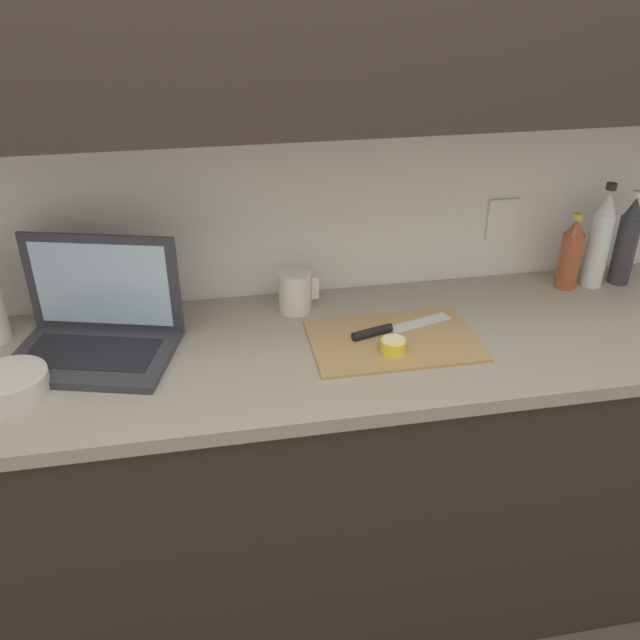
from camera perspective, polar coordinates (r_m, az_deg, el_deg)
name	(u,v)px	position (r m, az deg, el deg)	size (l,w,h in m)	color
ground_plane	(277,598)	(2.28, -3.64, -22.34)	(12.00, 12.00, 0.00)	#564C47
wall_back	(243,55)	(1.65, -6.51, 21.27)	(5.20, 0.38, 2.60)	white
counter_unit	(265,487)	(1.94, -4.69, -13.84)	(2.52, 0.60, 0.91)	#332823
laptop	(96,326)	(1.72, -18.32, -0.52)	(0.43, 0.35, 0.27)	#333338
cutting_board	(393,340)	(1.70, 6.19, -1.73)	(0.41, 0.27, 0.01)	tan
knife	(385,330)	(1.72, 5.47, -0.81)	(0.28, 0.11, 0.02)	silver
lemon_half_cut	(393,345)	(1.64, 6.20, -2.13)	(0.06, 0.06, 0.03)	yellow
bottle_green_soda	(570,254)	(2.05, 20.34, 5.21)	(0.06, 0.06, 0.22)	#A34C2D
bottle_oil_tall	(600,240)	(2.08, 22.50, 6.27)	(0.06, 0.06, 0.30)	silver
bottle_water_clear	(627,242)	(2.13, 24.42, 6.03)	(0.06, 0.06, 0.28)	#333338
measuring_cup	(295,291)	(1.81, -2.09, 2.43)	(0.11, 0.09, 0.11)	silver
bowl_white	(11,383)	(1.65, -24.58, -4.84)	(0.16, 0.16, 0.05)	beige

